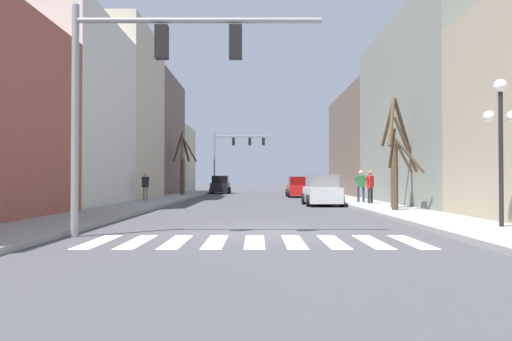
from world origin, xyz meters
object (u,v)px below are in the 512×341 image
traffic_signal_far (235,149)px  car_parked_right_near (222,185)px  pedestrian_crossing_street (362,183)px  street_lamp_right_corner (502,122)px  traffic_signal_near (149,68)px  street_tree_left_near (184,165)px  street_tree_right_near (400,170)px  pedestrian_on_right_sidewalk (147,184)px  pedestrian_near_right_corner (371,184)px  car_parked_right_mid (323,191)px  street_tree_right_mid (396,155)px  car_parked_right_far (301,188)px

traffic_signal_far → car_parked_right_near: traffic_signal_far is taller
traffic_signal_far → pedestrian_crossing_street: traffic_signal_far is taller
street_lamp_right_corner → car_parked_right_near: street_lamp_right_corner is taller
traffic_signal_near → street_tree_left_near: size_ratio=1.15×
car_parked_right_near → street_tree_left_near: street_tree_left_near is taller
street_lamp_right_corner → street_tree_right_near: (-0.65, 7.50, -1.19)m
pedestrian_on_right_sidewalk → street_tree_right_near: 15.64m
car_parked_right_near → pedestrian_crossing_street: (9.67, -22.85, 0.38)m
pedestrian_near_right_corner → street_tree_left_near: 20.21m
car_parked_right_mid → street_tree_left_near: 18.44m
pedestrian_crossing_street → street_tree_right_mid: (0.42, -5.43, 1.33)m
car_parked_right_far → car_parked_right_near: bearing=34.0°
traffic_signal_far → car_parked_right_near: bearing=-113.2°
pedestrian_on_right_sidewalk → street_tree_left_near: street_tree_left_near is taller
pedestrian_near_right_corner → traffic_signal_far: bearing=-120.8°
street_tree_right_near → car_parked_right_far: bearing=97.2°
car_parked_right_mid → pedestrian_near_right_corner: 2.64m
car_parked_right_far → street_tree_right_near: bearing=-172.8°
pedestrian_near_right_corner → car_parked_right_mid: bearing=-56.4°
car_parked_right_mid → street_tree_right_mid: 5.50m
street_tree_right_near → street_tree_right_mid: (0.38, 1.97, 0.73)m
car_parked_right_near → pedestrian_on_right_sidewalk: (-3.03, -21.19, 0.33)m
car_parked_right_mid → street_tree_right_mid: size_ratio=0.81×
traffic_signal_near → car_parked_right_near: 39.02m
street_tree_left_near → car_parked_right_near: bearing=72.8°
street_tree_left_near → traffic_signal_near: bearing=-83.3°
pedestrian_on_right_sidewalk → street_tree_right_mid: size_ratio=0.34×
car_parked_right_mid → pedestrian_crossing_street: (2.37, 1.04, 0.43)m
pedestrian_crossing_street → pedestrian_near_right_corner: pedestrian_crossing_street is taller
traffic_signal_far → street_tree_right_mid: bearing=-74.3°
traffic_signal_far → pedestrian_on_right_sidewalk: size_ratio=3.79×
traffic_signal_far → street_lamp_right_corner: traffic_signal_far is taller
traffic_signal_near → street_tree_right_mid: size_ratio=1.23×
car_parked_right_near → street_tree_right_near: size_ratio=1.11×
street_tree_left_near → pedestrian_on_right_sidewalk: bearing=-91.8°
traffic_signal_far → pedestrian_on_right_sidewalk: bearing=-100.1°
car_parked_right_mid → street_tree_left_near: size_ratio=0.75×
traffic_signal_far → pedestrian_on_right_sidewalk: traffic_signal_far is taller
street_tree_right_near → car_parked_right_near: bearing=107.8°
traffic_signal_far → street_lamp_right_corner: bearing=-77.5°
car_parked_right_far → street_lamp_right_corner: bearing=-173.4°
traffic_signal_near → street_tree_right_mid: (9.13, 10.58, -1.67)m
car_parked_right_far → car_parked_right_mid: (0.07, -13.19, 0.01)m
street_lamp_right_corner → pedestrian_on_right_sidewalk: (-13.38, 16.55, -1.84)m
car_parked_right_near → pedestrian_on_right_sidewalk: bearing=171.9°
pedestrian_crossing_street → street_tree_right_mid: street_tree_right_mid is taller
street_tree_left_near → street_tree_right_mid: size_ratio=1.07×
traffic_signal_near → car_parked_right_far: 29.06m
car_parked_right_near → traffic_signal_near: bearing=-178.6°
traffic_signal_far → pedestrian_on_right_sidewalk: 24.85m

